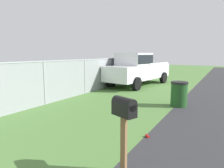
{
  "coord_description": "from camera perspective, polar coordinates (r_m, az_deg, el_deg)",
  "views": [
    {
      "loc": [
        1.2,
        -2.86,
        2.03
      ],
      "look_at": [
        6.29,
        0.03,
        1.15
      ],
      "focal_mm": 32.31,
      "sensor_mm": 36.0,
      "label": 1
    }
  ],
  "objects": [
    {
      "name": "fence_section",
      "position": [
        11.48,
        -3.74,
        3.11
      ],
      "size": [
        18.58,
        0.07,
        1.77
      ],
      "color": "#9EA3A8",
      "rests_on": "ground"
    },
    {
      "name": "litter_can_by_mailbox",
      "position": [
        5.18,
        9.92,
        -14.3
      ],
      "size": [
        0.13,
        0.13,
        0.07
      ],
      "primitive_type": "cylinder",
      "rotation": [
        0.0,
        1.57,
        4.0
      ],
      "color": "red",
      "rests_on": "ground"
    },
    {
      "name": "mailbox",
      "position": [
        3.4,
        3.43,
        -8.32
      ],
      "size": [
        0.35,
        0.48,
        1.32
      ],
      "rotation": [
        0.0,
        0.0,
        -0.39
      ],
      "color": "brown",
      "rests_on": "ground"
    },
    {
      "name": "litter_bag_far_scatter",
      "position": [
        8.13,
        17.91,
        -5.87
      ],
      "size": [
        0.14,
        0.14,
        0.14
      ],
      "primitive_type": "sphere",
      "color": "silver",
      "rests_on": "ground"
    },
    {
      "name": "pickup_truck",
      "position": [
        13.15,
        7.26,
        4.4
      ],
      "size": [
        5.8,
        2.66,
        2.09
      ],
      "rotation": [
        0.0,
        0.0,
        3.0
      ],
      "color": "silver",
      "rests_on": "ground"
    },
    {
      "name": "trash_bin",
      "position": [
        8.26,
        18.43,
        -2.68
      ],
      "size": [
        0.65,
        0.65,
        0.97
      ],
      "color": "#1E4C1E",
      "rests_on": "ground"
    }
  ]
}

